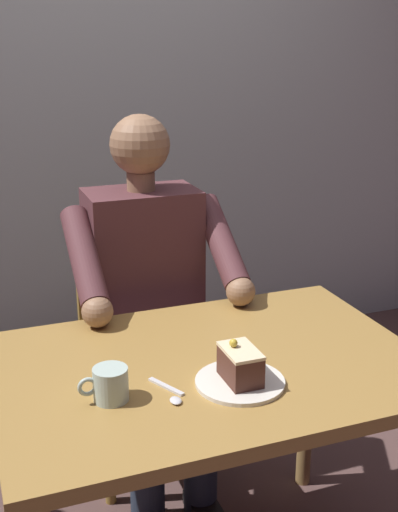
# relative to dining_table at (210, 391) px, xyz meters

# --- Properties ---
(cafe_rear_panel) EXTENTS (6.40, 0.12, 3.00)m
(cafe_rear_panel) POSITION_rel_dining_table_xyz_m (0.00, -1.56, 0.87)
(cafe_rear_panel) COLOR #A7B4B2
(cafe_rear_panel) RESTS_ON ground
(dining_table) EXTENTS (1.08, 0.74, 0.71)m
(dining_table) POSITION_rel_dining_table_xyz_m (0.00, 0.00, 0.00)
(dining_table) COLOR olive
(dining_table) RESTS_ON ground
(chair) EXTENTS (0.42, 0.42, 0.92)m
(chair) POSITION_rel_dining_table_xyz_m (0.00, -0.70, -0.11)
(chair) COLOR olive
(chair) RESTS_ON ground
(seated_person) EXTENTS (0.53, 0.58, 1.27)m
(seated_person) POSITION_rel_dining_table_xyz_m (0.00, -0.53, 0.04)
(seated_person) COLOR #532D31
(seated_person) RESTS_ON ground
(dessert_plate) EXTENTS (0.21, 0.21, 0.01)m
(dessert_plate) POSITION_rel_dining_table_xyz_m (-0.03, 0.13, 0.09)
(dessert_plate) COLOR silver
(dessert_plate) RESTS_ON dining_table
(cake_slice) EXTENTS (0.08, 0.12, 0.10)m
(cake_slice) POSITION_rel_dining_table_xyz_m (-0.02, 0.13, 0.14)
(cake_slice) COLOR #4B281F
(cake_slice) RESTS_ON dessert_plate
(coffee_cup) EXTENTS (0.12, 0.08, 0.08)m
(coffee_cup) POSITION_rel_dining_table_xyz_m (0.28, 0.09, 0.13)
(coffee_cup) COLOR #ABC3BA
(coffee_cup) RESTS_ON dining_table
(dessert_spoon) EXTENTS (0.06, 0.14, 0.01)m
(dessert_spoon) POSITION_rel_dining_table_xyz_m (0.14, 0.12, 0.09)
(dessert_spoon) COLOR silver
(dessert_spoon) RESTS_ON dining_table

